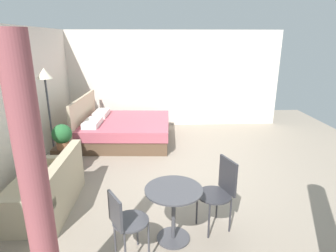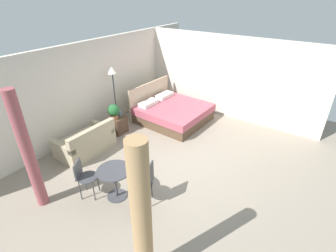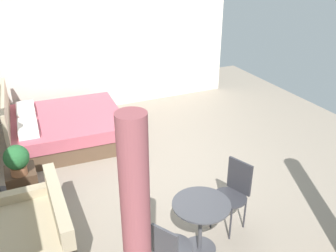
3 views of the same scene
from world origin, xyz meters
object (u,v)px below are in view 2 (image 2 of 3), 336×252
Objects in this scene: potted_plant at (114,111)px; floor_lamp at (113,79)px; couch at (86,143)px; cafe_chair_near_couch at (146,180)px; bed at (172,112)px; vase at (120,113)px; nightstand at (118,125)px; cafe_chair_near_window at (84,175)px; balcony_table at (115,178)px.

potted_plant is 0.93m from floor_lamp.
couch is 2.48m from cafe_chair_near_couch.
vase is at bearing 148.68° from bed.
nightstand is 1.33m from floor_lamp.
bed reaches higher than cafe_chair_near_window.
cafe_chair_near_window reaches higher than nightstand.
balcony_table is at bearing -138.19° from vase.
cafe_chair_near_window is 1.27m from cafe_chair_near_couch.
potted_plant is at bearing 45.12° from balcony_table.
nightstand is at bearing 43.48° from balcony_table.
couch is 1.69× the size of cafe_chair_near_window.
nightstand is (-1.55, 0.87, -0.04)m from bed.
vase is 0.17× the size of cafe_chair_near_couch.
cafe_chair_near_window is (-0.32, 0.54, 0.04)m from balcony_table.
vase is 0.09× the size of floor_lamp.
bed is 4.78× the size of potted_plant.
bed reaches higher than vase.
balcony_table is (-1.84, -1.85, -0.25)m from potted_plant.
balcony_table is (-0.74, -1.80, 0.21)m from couch.
vase is (0.22, -0.01, -0.16)m from potted_plant.
floor_lamp is at bearing 47.47° from nightstand.
cafe_chair_near_window is (-2.16, -1.30, -0.21)m from potted_plant.
cafe_chair_near_couch is at bearing -64.68° from cafe_chair_near_window.
balcony_table is (-1.94, -1.84, 0.24)m from nightstand.
potted_plant is at bearing 31.13° from cafe_chair_near_window.
bed is at bearing -29.23° from nightstand.
potted_plant reaches higher than vase.
vase is at bearing 1.46° from nightstand.
balcony_table is at bearing -164.42° from bed.
cafe_chair_near_couch is at bearing -69.62° from balcony_table.
couch is 1.36m from vase.
bed is 2.53× the size of cafe_chair_near_window.
cafe_chair_near_window is at bearing -130.21° from couch.
cafe_chair_near_couch is at bearing -126.03° from floor_lamp.
couch is at bearing -177.34° from potted_plant.
floor_lamp is 3.29m from balcony_table.
bed reaches higher than cafe_chair_near_couch.
couch is 2.86× the size of nightstand.
nightstand is 3.01× the size of vase.
potted_plant is at bearing 2.66° from couch.
potted_plant reaches higher than balcony_table.
vase is 3.06m from cafe_chair_near_couch.
bed is 1.50× the size of couch.
cafe_chair_near_couch is (0.23, -0.61, 0.08)m from balcony_table.
floor_lamp is at bearing 53.97° from cafe_chair_near_couch.
vase is 0.20× the size of cafe_chair_near_window.
floor_lamp is (0.19, 0.33, 0.92)m from vase.
bed is at bearing -16.69° from couch.
cafe_chair_near_window is at bearing 120.38° from balcony_table.
couch is at bearing 77.90° from cafe_chair_near_couch.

